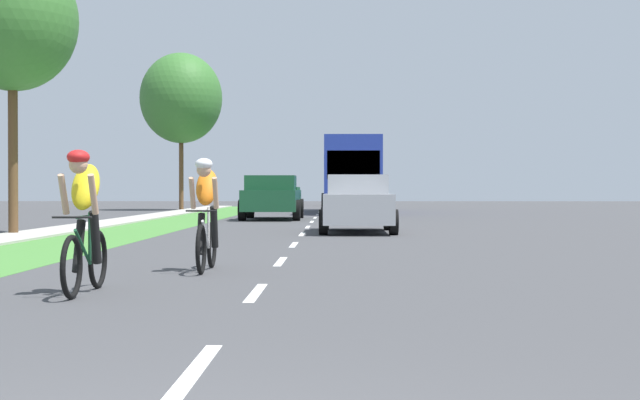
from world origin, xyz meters
TOP-DOWN VIEW (x-y plane):
  - ground_plane at (0.00, 20.00)m, footprint 120.00×120.00m
  - grass_verge at (-4.70, 20.00)m, footprint 2.43×70.00m
  - sidewalk_concrete at (-6.68, 20.00)m, footprint 1.52×70.00m
  - lane_markings_center at (0.00, 24.00)m, footprint 0.12×53.49m
  - cyclist_lead at (-1.88, 6.62)m, footprint 0.42×1.72m
  - cyclist_trailing at (-0.94, 9.39)m, footprint 0.42×1.72m
  - sedan_silver at (1.42, 20.80)m, footprint 1.98×4.30m
  - pickup_dark_green at (-1.56, 30.76)m, footprint 2.22×5.10m
  - bus_blue at (1.57, 41.04)m, footprint 2.78×11.60m
  - suv_black at (1.39, 58.98)m, footprint 2.15×4.70m
  - street_tree_near at (-7.26, 19.37)m, footprint 3.24×3.24m
  - street_tree_far at (-7.44, 44.88)m, footprint 4.36×4.36m

SIDE VIEW (x-z plane):
  - ground_plane at x=0.00m, z-range 0.00..0.00m
  - grass_verge at x=-4.70m, z-range 0.00..0.01m
  - lane_markings_center at x=0.00m, z-range 0.00..0.01m
  - sidewalk_concrete at x=-6.68m, z-range -0.05..0.06m
  - sedan_silver at x=1.42m, z-range 0.01..1.53m
  - cyclist_lead at x=-1.88m, z-range 0.02..1.60m
  - cyclist_trailing at x=-0.94m, z-range 0.02..1.60m
  - pickup_dark_green at x=-1.56m, z-range 0.01..1.65m
  - suv_black at x=1.39m, z-range 0.05..1.84m
  - bus_blue at x=1.57m, z-range 0.24..3.72m
  - street_tree_near at x=-7.26m, z-range 1.79..8.96m
  - street_tree_far at x=-7.44m, z-range 1.78..10.15m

